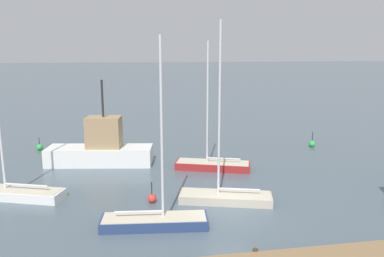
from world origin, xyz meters
name	(u,v)px	position (x,y,z in m)	size (l,w,h in m)	color
ground_plane	(230,218)	(0.00, 0.00, 0.00)	(600.00, 600.00, 0.00)	#4C5B66
sailboat_0	(225,195)	(0.34, 2.42, 0.49)	(6.06, 3.23, 11.25)	#BCB29E
sailboat_1	(155,219)	(-4.35, -0.33, 0.47)	(5.95, 2.20, 10.25)	navy
sailboat_2	(213,164)	(1.06, 9.22, 0.47)	(6.22, 3.55, 10.20)	maroon
sailboat_3	(13,189)	(-13.17, 5.42, 0.59)	(6.85, 3.73, 12.45)	white
fishing_boat_1	(101,149)	(-7.93, 12.21, 1.36)	(9.06, 3.96, 7.14)	white
channel_buoy_0	(312,144)	(12.46, 14.65, 0.33)	(0.65, 0.65, 1.53)	green
channel_buoy_1	(40,147)	(-14.12, 17.88, 0.31)	(0.61, 0.61, 1.25)	green
channel_buoy_2	(152,198)	(-4.27, 3.09, 0.29)	(0.56, 0.56, 1.37)	red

